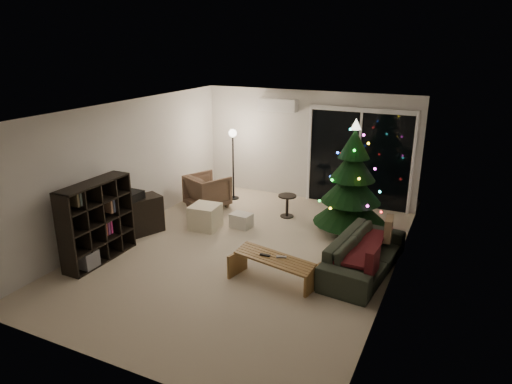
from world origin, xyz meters
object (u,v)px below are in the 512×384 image
at_px(coffee_table, 274,270).
at_px(sofa, 364,255).
at_px(media_cabinet, 132,218).
at_px(christmas_tree, 352,179).
at_px(bookshelf, 89,220).
at_px(armchair, 208,191).

bearing_deg(coffee_table, sofa, 50.62).
bearing_deg(media_cabinet, christmas_tree, 49.69).
bearing_deg(christmas_tree, media_cabinet, -153.95).
height_order(bookshelf, coffee_table, bookshelf).
bearing_deg(sofa, christmas_tree, 29.30).
relative_size(media_cabinet, christmas_tree, 0.51).
xyz_separation_m(media_cabinet, sofa, (4.30, 0.45, -0.06)).
bearing_deg(christmas_tree, sofa, -66.69).
relative_size(sofa, coffee_table, 1.55).
distance_m(media_cabinet, armchair, 2.01).
xyz_separation_m(bookshelf, sofa, (4.30, 1.49, -0.39)).
bearing_deg(bookshelf, armchair, 94.16).
distance_m(bookshelf, christmas_tree, 4.70).
relative_size(media_cabinet, coffee_table, 0.87).
relative_size(bookshelf, coffee_table, 1.04).
bearing_deg(coffee_table, bookshelf, -158.06).
bearing_deg(media_cabinet, sofa, 29.59).
height_order(bookshelf, christmas_tree, christmas_tree).
relative_size(coffee_table, christmas_tree, 0.59).
height_order(sofa, coffee_table, sofa).
distance_m(media_cabinet, coffee_table, 3.18).
bearing_deg(armchair, bookshelf, 105.07).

